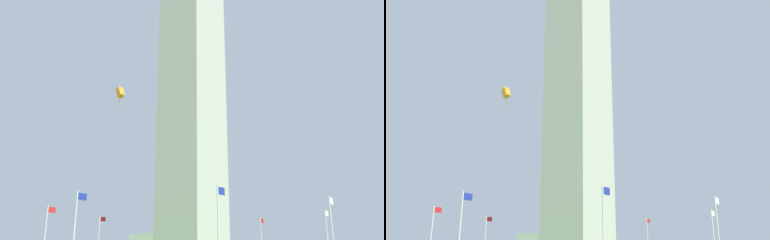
# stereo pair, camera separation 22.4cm
# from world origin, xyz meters

# --- Properties ---
(obelisk_monument) EXTENTS (6.54, 6.54, 59.49)m
(obelisk_monument) POSITION_xyz_m (0.00, 0.00, 29.75)
(obelisk_monument) COLOR #B7B2A8
(obelisk_monument) RESTS_ON ground
(flagpole_n) EXTENTS (1.12, 0.14, 7.25)m
(flagpole_n) POSITION_xyz_m (17.02, 0.00, 4.00)
(flagpole_n) COLOR silver
(flagpole_n) RESTS_ON ground
(flagpole_e) EXTENTS (1.12, 0.14, 7.25)m
(flagpole_e) POSITION_xyz_m (0.07, 16.95, 4.00)
(flagpole_e) COLOR silver
(flagpole_e) RESTS_ON ground
(flagpole_se) EXTENTS (1.12, 0.14, 7.25)m
(flagpole_se) POSITION_xyz_m (-11.92, 11.99, 4.00)
(flagpole_se) COLOR silver
(flagpole_se) RESTS_ON ground
(flagpole_s) EXTENTS (1.12, 0.14, 7.25)m
(flagpole_s) POSITION_xyz_m (-16.89, 0.00, 4.00)
(flagpole_s) COLOR silver
(flagpole_s) RESTS_ON ground
(flagpole_sw) EXTENTS (1.12, 0.14, 7.25)m
(flagpole_sw) POSITION_xyz_m (-11.92, -11.99, 4.00)
(flagpole_sw) COLOR silver
(flagpole_sw) RESTS_ON ground
(flagpole_w) EXTENTS (1.12, 0.14, 7.25)m
(flagpole_w) POSITION_xyz_m (0.07, -16.95, 4.00)
(flagpole_w) COLOR silver
(flagpole_w) RESTS_ON ground
(flagpole_nw) EXTENTS (1.12, 0.14, 7.25)m
(flagpole_nw) POSITION_xyz_m (12.05, -11.99, 4.00)
(flagpole_nw) COLOR silver
(flagpole_nw) RESTS_ON ground
(kite_orange_box) EXTENTS (0.79, 1.16, 2.52)m
(kite_orange_box) POSITION_xyz_m (-9.87, 3.06, 19.95)
(kite_orange_box) COLOR orange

